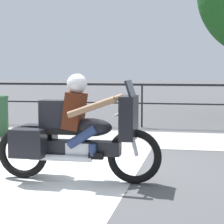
{
  "coord_description": "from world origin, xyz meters",
  "views": [
    {
      "loc": [
        1.54,
        -6.45,
        1.61
      ],
      "look_at": [
        0.01,
        1.2,
        0.84
      ],
      "focal_mm": 70.0,
      "sensor_mm": 36.0,
      "label": 1
    }
  ],
  "objects": [
    {
      "name": "crosswalk_band",
      "position": [
        -1.18,
        -0.2,
        0.0
      ],
      "size": [
        3.59,
        6.0,
        0.01
      ],
      "primitive_type": "cube",
      "color": "silver",
      "rests_on": "ground"
    },
    {
      "name": "fence_railing",
      "position": [
        0.0,
        5.45,
        0.95
      ],
      "size": [
        36.0,
        0.05,
        1.21
      ],
      "color": "black",
      "rests_on": "ground"
    },
    {
      "name": "ground_plane",
      "position": [
        0.0,
        0.0,
        0.0
      ],
      "size": [
        120.0,
        120.0,
        0.0
      ],
      "primitive_type": "plane",
      "color": "#4C4C4F"
    },
    {
      "name": "sidewalk_band",
      "position": [
        0.0,
        3.4,
        0.01
      ],
      "size": [
        44.0,
        2.4,
        0.01
      ],
      "primitive_type": "cube",
      "color": "#A8A59E",
      "rests_on": "ground"
    },
    {
      "name": "motorcycle",
      "position": [
        -0.19,
        -0.49,
        0.7
      ],
      "size": [
        2.43,
        0.76,
        1.54
      ],
      "rotation": [
        0.0,
        0.0,
        -0.01
      ],
      "color": "black",
      "rests_on": "ground"
    }
  ]
}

